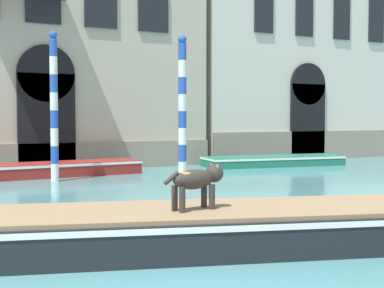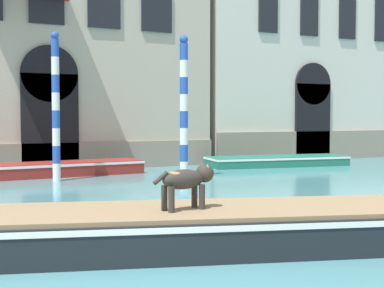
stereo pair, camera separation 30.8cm
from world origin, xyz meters
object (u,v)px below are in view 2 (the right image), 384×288
object	(u,v)px
dog_on_deck	(187,180)
boat_moored_near_palazzo	(41,169)
boat_moored_far	(277,161)
boat_foreground	(202,227)
mooring_pole_0	(184,106)
mooring_pole_4	(56,106)

from	to	relation	value
dog_on_deck	boat_moored_near_palazzo	size ratio (longest dim) A/B	0.15
boat_moored_far	boat_foreground	bearing A→B (deg)	-121.10
boat_foreground	dog_on_deck	bearing A→B (deg)	-156.85
boat_foreground	boat_moored_near_palazzo	world-z (taller)	boat_foreground
dog_on_deck	boat_moored_far	size ratio (longest dim) A/B	0.17
boat_moored_near_palazzo	mooring_pole_0	xyz separation A→B (m)	(4.03, -2.37, 2.03)
boat_moored_near_palazzo	boat_foreground	bearing A→B (deg)	-91.16
dog_on_deck	mooring_pole_4	world-z (taller)	mooring_pole_4
dog_on_deck	boat_moored_near_palazzo	world-z (taller)	dog_on_deck
boat_foreground	boat_moored_far	distance (m)	13.65
dog_on_deck	mooring_pole_0	distance (m)	9.24
boat_foreground	boat_moored_near_palazzo	distance (m)	10.72
mooring_pole_0	mooring_pole_4	xyz separation A→B (m)	(-3.80, 0.96, -0.00)
boat_moored_near_palazzo	boat_moored_far	distance (m)	9.12
boat_moored_far	mooring_pole_4	xyz separation A→B (m)	(-8.89, -1.32, 2.06)
boat_moored_far	mooring_pole_4	distance (m)	9.22
boat_foreground	boat_moored_far	bearing A→B (deg)	67.54
mooring_pole_4	boat_moored_near_palazzo	bearing A→B (deg)	99.03
boat_moored_near_palazzo	boat_moored_far	bearing A→B (deg)	-4.62
dog_on_deck	mooring_pole_4	xyz separation A→B (m)	(-0.06, 9.32, 1.23)
mooring_pole_4	dog_on_deck	bearing A→B (deg)	-89.60
dog_on_deck	boat_moored_far	bearing A→B (deg)	43.12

